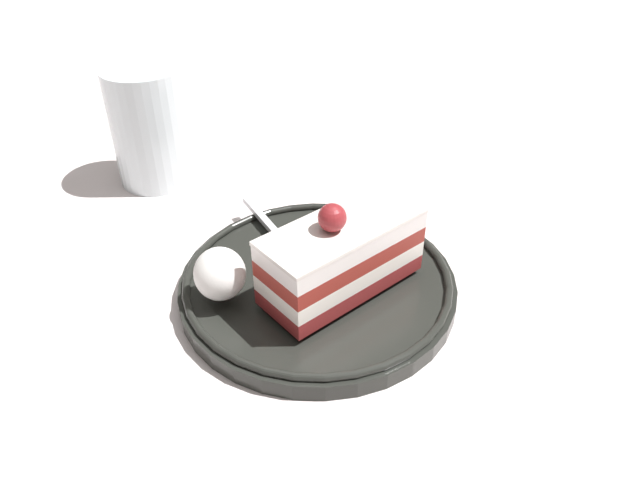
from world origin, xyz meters
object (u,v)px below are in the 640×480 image
at_px(dessert_plate, 320,280).
at_px(cake_slice, 342,255).
at_px(whipped_cream_dollop, 220,274).
at_px(drink_glass_far, 151,130).
at_px(fork, 275,233).

height_order(dessert_plate, cake_slice, cake_slice).
relative_size(whipped_cream_dollop, drink_glass_far, 0.34).
relative_size(cake_slice, drink_glass_far, 1.14).
xyz_separation_m(dessert_plate, cake_slice, (-0.01, -0.02, 0.04)).
height_order(whipped_cream_dollop, drink_glass_far, drink_glass_far).
distance_m(cake_slice, drink_glass_far, 0.26).
xyz_separation_m(whipped_cream_dollop, drink_glass_far, (0.16, 0.16, 0.02)).
bearing_deg(dessert_plate, drink_glass_far, 62.91).
height_order(dessert_plate, whipped_cream_dollop, whipped_cream_dollop).
distance_m(whipped_cream_dollop, drink_glass_far, 0.22).
xyz_separation_m(dessert_plate, drink_glass_far, (0.11, 0.21, 0.04)).
relative_size(dessert_plate, drink_glass_far, 1.84).
bearing_deg(fork, cake_slice, -120.84).
height_order(cake_slice, whipped_cream_dollop, cake_slice).
height_order(whipped_cream_dollop, fork, whipped_cream_dollop).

